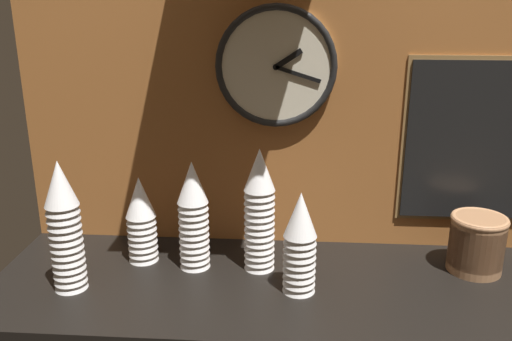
{
  "coord_description": "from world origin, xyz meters",
  "views": [
    {
      "loc": [
        0.01,
        -1.3,
        0.74
      ],
      "look_at": [
        -0.09,
        0.04,
        0.3
      ],
      "focal_mm": 38.0,
      "sensor_mm": 36.0,
      "label": 1
    }
  ],
  "objects_px": {
    "cup_stack_far_left": "(65,227)",
    "bowl_stack_far_right": "(477,242)",
    "cup_stack_center_right": "(300,243)",
    "cup_stack_center_left": "(193,215)",
    "wall_clock": "(276,67)",
    "cup_stack_center": "(259,210)",
    "cup_stack_left": "(141,219)",
    "menu_board": "(468,142)"
  },
  "relations": [
    {
      "from": "cup_stack_far_left",
      "to": "bowl_stack_far_right",
      "type": "distance_m",
      "value": 1.11
    },
    {
      "from": "cup_stack_center_right",
      "to": "cup_stack_center_left",
      "type": "bearing_deg",
      "value": 159.0
    },
    {
      "from": "cup_stack_far_left",
      "to": "wall_clock",
      "type": "relative_size",
      "value": 1.02
    },
    {
      "from": "cup_stack_center_left",
      "to": "cup_stack_far_left",
      "type": "bearing_deg",
      "value": -155.22
    },
    {
      "from": "cup_stack_center_left",
      "to": "cup_stack_center_right",
      "type": "height_order",
      "value": "cup_stack_center_left"
    },
    {
      "from": "cup_stack_center_left",
      "to": "cup_stack_center",
      "type": "height_order",
      "value": "cup_stack_center"
    },
    {
      "from": "bowl_stack_far_right",
      "to": "wall_clock",
      "type": "bearing_deg",
      "value": 166.43
    },
    {
      "from": "cup_stack_left",
      "to": "bowl_stack_far_right",
      "type": "distance_m",
      "value": 0.94
    },
    {
      "from": "cup_stack_left",
      "to": "bowl_stack_far_right",
      "type": "relative_size",
      "value": 1.57
    },
    {
      "from": "cup_stack_center_left",
      "to": "cup_stack_far_left",
      "type": "xyz_separation_m",
      "value": [
        -0.3,
        -0.14,
        0.02
      ]
    },
    {
      "from": "cup_stack_center_left",
      "to": "cup_stack_left",
      "type": "bearing_deg",
      "value": 169.75
    },
    {
      "from": "cup_stack_center_right",
      "to": "wall_clock",
      "type": "bearing_deg",
      "value": 104.97
    },
    {
      "from": "cup_stack_center_right",
      "to": "bowl_stack_far_right",
      "type": "bearing_deg",
      "value": 16.59
    },
    {
      "from": "cup_stack_center_right",
      "to": "menu_board",
      "type": "height_order",
      "value": "menu_board"
    },
    {
      "from": "bowl_stack_far_right",
      "to": "cup_stack_center_left",
      "type": "bearing_deg",
      "value": -177.57
    },
    {
      "from": "bowl_stack_far_right",
      "to": "menu_board",
      "type": "height_order",
      "value": "menu_board"
    },
    {
      "from": "cup_stack_center_right",
      "to": "cup_stack_far_left",
      "type": "xyz_separation_m",
      "value": [
        -0.6,
        -0.03,
        0.04
      ]
    },
    {
      "from": "cup_stack_left",
      "to": "wall_clock",
      "type": "relative_size",
      "value": 0.74
    },
    {
      "from": "cup_stack_center_right",
      "to": "cup_stack_center",
      "type": "distance_m",
      "value": 0.17
    },
    {
      "from": "bowl_stack_far_right",
      "to": "wall_clock",
      "type": "height_order",
      "value": "wall_clock"
    },
    {
      "from": "cup_stack_center_right",
      "to": "menu_board",
      "type": "bearing_deg",
      "value": 31.25
    },
    {
      "from": "cup_stack_center_left",
      "to": "cup_stack_center",
      "type": "xyz_separation_m",
      "value": [
        0.18,
        0.0,
        0.02
      ]
    },
    {
      "from": "cup_stack_center",
      "to": "wall_clock",
      "type": "bearing_deg",
      "value": 78.01
    },
    {
      "from": "cup_stack_left",
      "to": "cup_stack_center_right",
      "type": "bearing_deg",
      "value": -17.4
    },
    {
      "from": "cup_stack_center_left",
      "to": "cup_stack_center",
      "type": "bearing_deg",
      "value": 1.22
    },
    {
      "from": "cup_stack_center_left",
      "to": "bowl_stack_far_right",
      "type": "distance_m",
      "value": 0.79
    },
    {
      "from": "cup_stack_far_left",
      "to": "menu_board",
      "type": "bearing_deg",
      "value": 16.49
    },
    {
      "from": "cup_stack_center",
      "to": "menu_board",
      "type": "relative_size",
      "value": 0.72
    },
    {
      "from": "cup_stack_center_left",
      "to": "cup_stack_center",
      "type": "distance_m",
      "value": 0.18
    },
    {
      "from": "wall_clock",
      "to": "cup_stack_center_right",
      "type": "bearing_deg",
      "value": -75.03
    },
    {
      "from": "cup_stack_far_left",
      "to": "wall_clock",
      "type": "height_order",
      "value": "wall_clock"
    },
    {
      "from": "cup_stack_left",
      "to": "cup_stack_center_left",
      "type": "distance_m",
      "value": 0.16
    },
    {
      "from": "cup_stack_center_left",
      "to": "bowl_stack_far_right",
      "type": "xyz_separation_m",
      "value": [
        0.78,
        0.03,
        -0.07
      ]
    },
    {
      "from": "cup_stack_center",
      "to": "menu_board",
      "type": "xyz_separation_m",
      "value": [
        0.59,
        0.17,
        0.16
      ]
    },
    {
      "from": "bowl_stack_far_right",
      "to": "menu_board",
      "type": "xyz_separation_m",
      "value": [
        -0.01,
        0.15,
        0.25
      ]
    },
    {
      "from": "cup_stack_center_left",
      "to": "menu_board",
      "type": "bearing_deg",
      "value": 13.0
    },
    {
      "from": "wall_clock",
      "to": "cup_stack_left",
      "type": "bearing_deg",
      "value": -159.31
    },
    {
      "from": "cup_stack_far_left",
      "to": "bowl_stack_far_right",
      "type": "height_order",
      "value": "cup_stack_far_left"
    },
    {
      "from": "cup_stack_far_left",
      "to": "bowl_stack_far_right",
      "type": "relative_size",
      "value": 2.16
    },
    {
      "from": "menu_board",
      "to": "wall_clock",
      "type": "bearing_deg",
      "value": -179.09
    },
    {
      "from": "cup_stack_center_right",
      "to": "cup_stack_far_left",
      "type": "relative_size",
      "value": 0.78
    },
    {
      "from": "cup_stack_center_left",
      "to": "cup_stack_far_left",
      "type": "relative_size",
      "value": 0.89
    }
  ]
}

